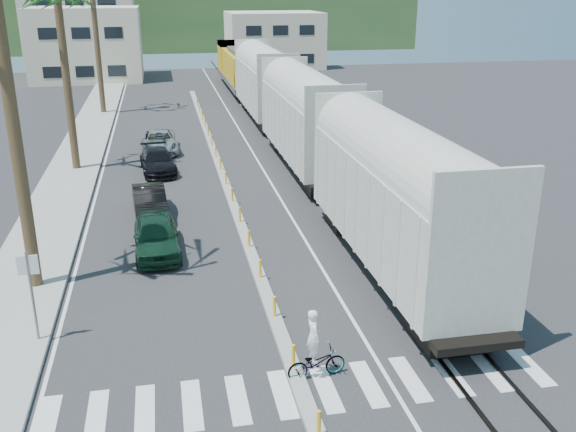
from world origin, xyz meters
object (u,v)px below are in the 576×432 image
(car_lead, at_px, (156,235))
(car_second, at_px, (150,202))
(cyclist, at_px, (316,356))
(street_sign, at_px, (31,285))

(car_lead, bearing_deg, car_second, 91.44)
(car_second, distance_m, cyclist, 15.12)
(car_lead, relative_size, cyclist, 2.16)
(car_second, bearing_deg, cyclist, -76.97)
(street_sign, bearing_deg, car_second, 73.34)
(street_sign, distance_m, cyclist, 8.65)
(street_sign, height_order, car_second, street_sign)
(car_second, height_order, cyclist, cyclist)
(car_lead, xyz_separation_m, car_second, (-0.29, 4.60, -0.06))
(car_lead, xyz_separation_m, cyclist, (4.26, -9.81, -0.10))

